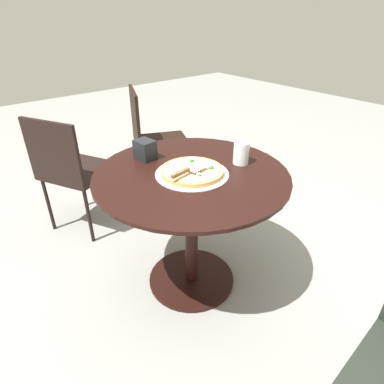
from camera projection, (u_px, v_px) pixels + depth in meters
The scene contains 8 objects.
ground_plane at pixel (191, 279), 1.95m from camera, with size 10.00×10.00×0.00m, color gray.
patio_table at pixel (191, 205), 1.68m from camera, with size 0.97×0.97×0.72m.
pizza_on_tray at pixel (192, 172), 1.57m from camera, with size 0.36×0.36×0.05m.
pizza_server at pixel (188, 170), 1.50m from camera, with size 0.09×0.22×0.02m.
drinking_cup at pixel (241, 153), 1.65m from camera, with size 0.08×0.08×0.12m, color silver.
napkin_dispenser at pixel (145, 150), 1.71m from camera, with size 0.11×0.08×0.10m, color black.
patio_chair_far at pixel (152, 135), 2.65m from camera, with size 0.58×0.58×0.89m.
patio_chair_corner at pixel (71, 167), 2.16m from camera, with size 0.56×0.56×0.85m.
Camera 1 is at (1.10, -0.90, 1.44)m, focal length 30.03 mm.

